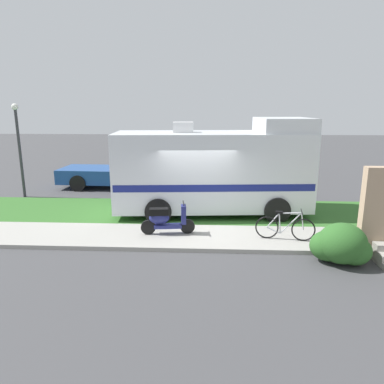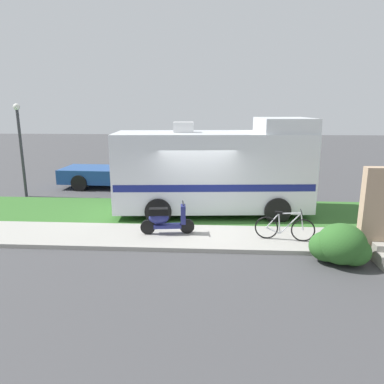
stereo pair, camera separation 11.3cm
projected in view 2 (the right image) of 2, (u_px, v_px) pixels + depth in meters
The scene contains 11 objects.
ground_plane at pixel (197, 226), 11.84m from camera, with size 80.00×80.00×0.00m, color #424244.
sidewalk at pixel (195, 238), 10.66m from camera, with size 24.00×2.00×0.12m.
grass_strip at pixel (199, 212), 13.29m from camera, with size 24.00×3.40×0.08m.
motorhome_rv at pixel (215, 169), 12.87m from camera, with size 7.04×2.98×3.49m.
scooter at pixel (165, 219), 10.72m from camera, with size 1.62×0.52×0.97m.
bicycle at pixel (285, 228), 10.23m from camera, with size 1.67×0.52×0.89m.
pickup_truck_near at pixel (130, 168), 17.34m from camera, with size 5.41×2.33×1.81m.
pickup_truck_far at pixel (237, 159), 20.57m from camera, with size 5.13×2.16×1.74m.
bush_by_porch at pixel (340, 246), 8.90m from camera, with size 1.46×1.09×1.03m.
bottle_green at pixel (353, 237), 10.24m from camera, with size 0.07×0.07×0.26m.
street_lamp_post at pixel (20, 141), 15.22m from camera, with size 0.28×0.28×4.00m.
Camera 2 is at (0.51, -11.24, 3.87)m, focal length 33.42 mm.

